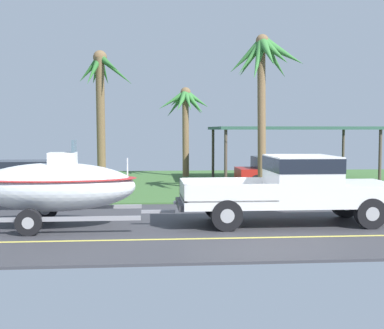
{
  "coord_description": "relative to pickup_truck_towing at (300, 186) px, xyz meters",
  "views": [
    {
      "loc": [
        -2.86,
        -13.88,
        2.56
      ],
      "look_at": [
        -1.62,
        0.76,
        1.58
      ],
      "focal_mm": 48.89,
      "sensor_mm": 36.0,
      "label": 1
    }
  ],
  "objects": [
    {
      "name": "palm_tree_near_right",
      "position": [
        -2.09,
        14.15,
        2.68
      ],
      "size": [
        2.92,
        3.45,
        4.84
      ],
      "color": "brown",
      "rests_on": "ground"
    },
    {
      "name": "boat_on_trailer",
      "position": [
        -6.58,
        0.0,
        0.04
      ],
      "size": [
        5.55,
        2.32,
        2.3
      ],
      "color": "gray",
      "rests_on": "ground"
    },
    {
      "name": "pickup_truck_towing",
      "position": [
        0.0,
        0.0,
        0.0
      ],
      "size": [
        5.96,
        2.04,
        1.86
      ],
      "color": "silver",
      "rests_on": "ground"
    },
    {
      "name": "ground",
      "position": [
        -1.27,
        8.41,
        -1.05
      ],
      "size": [
        36.0,
        22.0,
        0.11
      ],
      "color": "#38383D"
    },
    {
      "name": "palm_tree_mid",
      "position": [
        0.29,
        5.9,
        3.88
      ],
      "size": [
        3.09,
        3.53,
        6.19
      ],
      "color": "brown",
      "rests_on": "ground"
    },
    {
      "name": "parked_sedan_near",
      "position": [
        1.91,
        8.74,
        -0.37
      ],
      "size": [
        4.34,
        1.88,
        1.38
      ],
      "color": "#B21E19",
      "rests_on": "ground"
    },
    {
      "name": "parked_sedan_far",
      "position": [
        -8.84,
        6.52,
        -0.36
      ],
      "size": [
        4.54,
        1.82,
        1.38
      ],
      "color": "black",
      "rests_on": "ground"
    },
    {
      "name": "carport_awning",
      "position": [
        2.84,
        11.25,
        1.55
      ],
      "size": [
        7.58,
        5.0,
        2.71
      ],
      "color": "#4C4238",
      "rests_on": "ground"
    },
    {
      "name": "palm_tree_near_left",
      "position": [
        -6.5,
        13.17,
        3.65
      ],
      "size": [
        2.94,
        2.96,
        6.59
      ],
      "color": "brown",
      "rests_on": "ground"
    }
  ]
}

